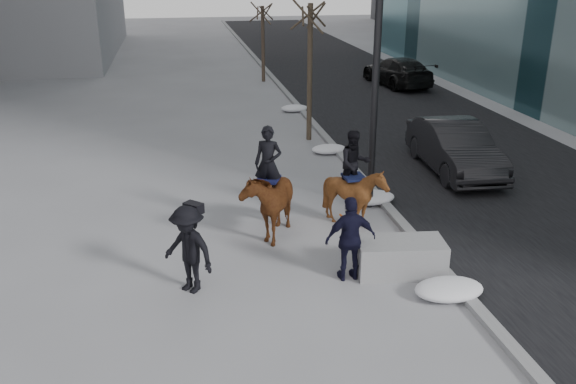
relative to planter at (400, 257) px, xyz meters
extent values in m
plane|color=gray|center=(-2.12, -0.09, -0.35)|extent=(120.00, 120.00, 0.00)
cube|color=black|center=(4.88, 9.91, -0.35)|extent=(8.00, 90.00, 0.01)
cube|color=gray|center=(0.88, 9.91, -0.29)|extent=(0.25, 90.00, 0.12)
cube|color=gray|center=(0.00, 0.00, 0.00)|extent=(1.86, 1.09, 0.71)
imported|color=black|center=(3.83, 5.80, 0.40)|extent=(1.83, 4.67, 1.51)
imported|color=black|center=(6.80, 18.94, 0.36)|extent=(2.63, 5.12, 1.42)
imported|color=#491F0E|center=(-2.32, 2.35, 0.48)|extent=(1.62, 2.17, 1.67)
imported|color=black|center=(-2.32, 2.50, 1.32)|extent=(0.75, 0.64, 1.74)
cube|color=#0E1136|center=(-2.32, 2.50, 0.96)|extent=(0.67, 0.71, 0.06)
imported|color=#47260E|center=(-0.26, 2.45, 0.41)|extent=(1.29, 1.44, 1.52)
imported|color=black|center=(-0.26, 2.60, 1.18)|extent=(0.80, 0.64, 1.59)
cube|color=#0E1435|center=(-0.26, 2.60, 0.84)|extent=(0.51, 0.58, 0.06)
imported|color=black|center=(-1.08, -0.05, 0.52)|extent=(1.04, 0.47, 1.75)
cylinder|color=#D9570C|center=(-1.13, 0.50, 0.80)|extent=(0.04, 0.18, 0.07)
imported|color=black|center=(-4.24, 0.05, 0.52)|extent=(1.27, 1.25, 1.75)
cube|color=black|center=(-4.09, 0.30, 1.27)|extent=(0.41, 0.41, 0.20)
cylinder|color=black|center=(0.48, 3.55, 4.15)|extent=(0.18, 0.18, 9.00)
ellipsoid|color=silver|center=(0.58, 14.26, -0.21)|extent=(1.14, 0.73, 0.29)
ellipsoid|color=silver|center=(0.58, 3.75, -0.19)|extent=(1.29, 0.82, 0.33)
ellipsoid|color=silver|center=(0.58, -1.10, -0.18)|extent=(1.34, 0.85, 0.34)
ellipsoid|color=silver|center=(0.58, 8.25, -0.21)|extent=(1.16, 0.73, 0.29)
camera|label=1|loc=(-4.26, -10.51, 5.68)|focal=38.00mm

